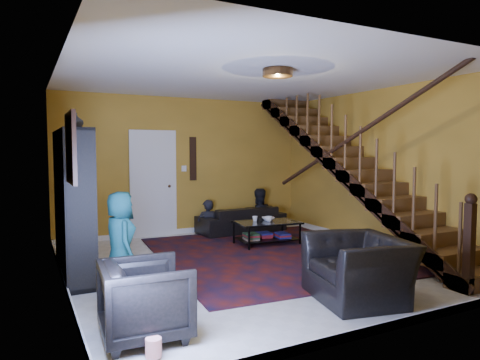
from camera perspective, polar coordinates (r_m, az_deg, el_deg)
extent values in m
plane|color=beige|center=(6.62, 1.15, -11.13)|extent=(5.50, 5.50, 0.00)
plane|color=gold|center=(8.92, -7.23, 1.86)|extent=(5.20, 0.00, 5.20)
plane|color=gold|center=(4.19, 19.25, -0.71)|extent=(5.20, 0.00, 5.20)
plane|color=gold|center=(5.66, -22.73, 0.37)|extent=(0.00, 5.50, 5.50)
plane|color=gold|center=(7.96, 17.89, 1.45)|extent=(0.00, 5.50, 5.50)
plane|color=white|center=(6.48, 1.18, 13.53)|extent=(5.50, 5.50, 0.00)
cube|color=silver|center=(9.06, -7.13, -6.71)|extent=(5.20, 0.02, 0.10)
cube|color=silver|center=(5.89, -22.27, -12.85)|extent=(0.02, 5.50, 0.10)
cube|color=gold|center=(7.64, 15.35, 0.80)|extent=(0.95, 4.92, 2.83)
cube|color=black|center=(7.34, 12.74, 1.34)|extent=(0.04, 5.02, 3.02)
cylinder|color=black|center=(7.35, 12.97, 4.85)|extent=(0.07, 4.20, 2.44)
cube|color=black|center=(5.84, 28.23, -8.11)|extent=(0.10, 0.10, 1.10)
cube|color=black|center=(6.30, -21.28, -2.90)|extent=(0.35, 1.80, 2.00)
cube|color=black|center=(6.40, -21.14, -8.24)|extent=(0.35, 1.72, 0.03)
cube|color=black|center=(6.29, -21.32, -1.45)|extent=(0.35, 1.72, 0.03)
cube|color=silver|center=(8.70, -11.49, -0.71)|extent=(0.82, 0.05, 2.05)
cube|color=maroon|center=(4.75, -21.65, 3.99)|extent=(0.04, 0.74, 0.74)
cube|color=black|center=(8.94, -6.29, 2.84)|extent=(0.14, 0.03, 0.90)
cylinder|color=#3F2814|center=(5.79, 5.04, 14.06)|extent=(0.40, 0.40, 0.10)
cube|color=#48120C|center=(7.21, 4.03, -9.79)|extent=(3.79, 4.25, 0.02)
imported|color=black|center=(9.04, 0.19, -5.28)|extent=(1.89, 0.83, 0.54)
imported|color=black|center=(4.17, -12.48, -15.28)|extent=(0.83, 0.81, 0.72)
imported|color=black|center=(5.22, 15.53, -11.30)|extent=(1.18, 1.29, 0.72)
imported|color=black|center=(8.79, -4.36, -6.43)|extent=(0.44, 0.31, 1.17)
imported|color=black|center=(9.30, 2.46, -5.30)|extent=(0.71, 0.58, 1.35)
imported|color=#18555E|center=(5.63, -15.66, -7.64)|extent=(0.42, 0.62, 1.21)
cube|color=black|center=(7.38, 1.21, -7.88)|extent=(0.03, 0.03, 0.42)
cube|color=black|center=(7.92, 8.00, -7.09)|extent=(0.03, 0.03, 0.42)
cube|color=black|center=(7.89, -0.84, -7.09)|extent=(0.03, 0.03, 0.42)
cube|color=black|center=(8.40, 5.67, -6.43)|extent=(0.03, 0.03, 0.42)
cube|color=black|center=(7.90, 3.59, -7.80)|extent=(1.12, 0.72, 0.02)
cube|color=silver|center=(7.85, 3.60, -5.61)|extent=(1.19, 0.78, 0.02)
imported|color=#999999|center=(7.84, 3.85, -5.20)|extent=(0.13, 0.13, 0.10)
imported|color=#999999|center=(7.87, 2.01, -5.18)|extent=(0.12, 0.12, 0.09)
imported|color=#999999|center=(7.98, 3.78, -5.18)|extent=(0.31, 0.31, 0.06)
imported|color=#999999|center=(5.78, -21.05, 7.39)|extent=(0.18, 0.18, 0.19)
cylinder|color=red|center=(3.87, -11.46, -21.03)|extent=(0.15, 0.15, 0.15)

